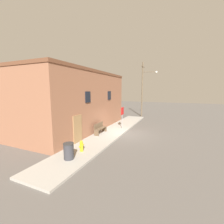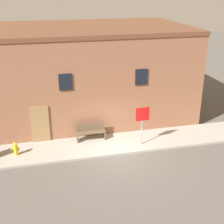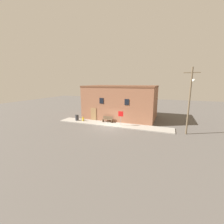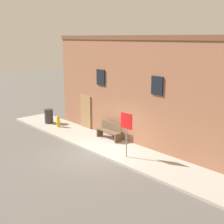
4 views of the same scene
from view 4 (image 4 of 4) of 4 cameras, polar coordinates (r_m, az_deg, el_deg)
The scene contains 7 objects.
ground_plane at distance 15.88m, azimuth -3.10°, elevation -7.76°, with size 80.00×80.00×0.00m, color #56514C.
sidewalk at distance 16.58m, azimuth 0.16°, elevation -6.57°, with size 17.91×2.40×0.12m.
brick_building at distance 19.70m, azimuth 10.84°, elevation 5.04°, with size 12.25×7.92×5.86m.
fire_hydrant at distance 20.39m, azimuth -9.82°, elevation -1.69°, with size 0.45×0.21×0.72m.
stop_sign at distance 14.74m, azimuth 2.65°, elevation -2.62°, with size 0.75×0.06×2.18m.
bench at distance 17.68m, azimuth -0.49°, elevation -3.47°, with size 1.62×0.44×0.96m.
trash_bin at distance 21.37m, azimuth -11.49°, elevation -0.73°, with size 0.60×0.60×0.94m.
Camera 4 is at (11.56, -9.23, 5.76)m, focal length 50.00 mm.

